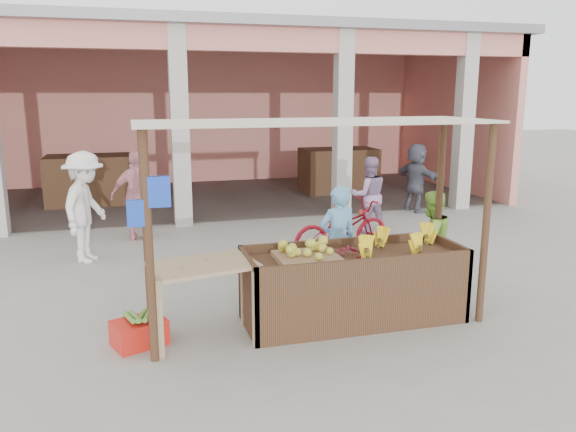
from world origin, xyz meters
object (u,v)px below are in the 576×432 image
object	(u,v)px
fruit_stall	(353,288)
side_table	(204,276)
vendor_blue	(338,237)
motorcycle	(342,228)
red_crate	(139,333)
vendor_green	(431,238)

from	to	relation	value
fruit_stall	side_table	world-z (taller)	side_table
vendor_blue	motorcycle	bearing A→B (deg)	-120.27
red_crate	vendor_blue	distance (m)	2.88
vendor_blue	motorcycle	xyz separation A→B (m)	(0.68, 1.62, -0.30)
vendor_blue	motorcycle	size ratio (longest dim) A/B	0.84
vendor_blue	motorcycle	distance (m)	1.78
fruit_stall	vendor_green	xyz separation A→B (m)	(1.43, 0.74, 0.33)
red_crate	vendor_green	xyz separation A→B (m)	(3.93, 0.77, 0.59)
vendor_green	motorcycle	bearing A→B (deg)	-87.21
side_table	motorcycle	distance (m)	3.72
side_table	vendor_blue	world-z (taller)	vendor_blue
motorcycle	fruit_stall	bearing A→B (deg)	149.73
side_table	motorcycle	world-z (taller)	motorcycle
red_crate	motorcycle	world-z (taller)	motorcycle
fruit_stall	red_crate	world-z (taller)	fruit_stall
fruit_stall	motorcycle	size ratio (longest dim) A/B	1.37
fruit_stall	vendor_blue	distance (m)	1.02
vendor_green	motorcycle	size ratio (longest dim) A/B	0.77
side_table	red_crate	xyz separation A→B (m)	(-0.71, 0.06, -0.60)
vendor_green	motorcycle	distance (m)	1.92
side_table	motorcycle	xyz separation A→B (m)	(2.61, 2.64, -0.25)
fruit_stall	red_crate	xyz separation A→B (m)	(-2.49, -0.03, -0.26)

